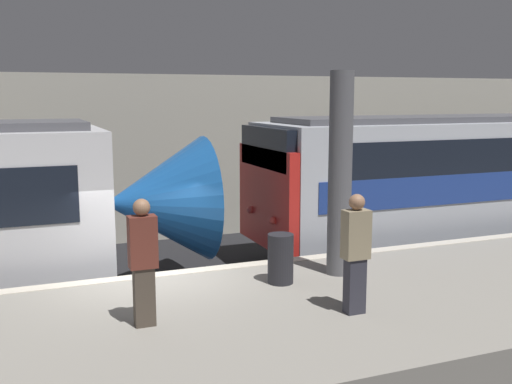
% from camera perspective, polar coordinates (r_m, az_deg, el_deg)
% --- Properties ---
extents(ground_plane, '(120.00, 120.00, 0.00)m').
position_cam_1_polar(ground_plane, '(11.39, -9.91, -12.71)').
color(ground_plane, black).
extents(platform, '(40.00, 4.94, 1.06)m').
position_cam_1_polar(platform, '(8.97, -6.58, -15.18)').
color(platform, gray).
rests_on(platform, ground).
extents(station_rear_barrier, '(50.00, 0.15, 4.83)m').
position_cam_1_polar(station_rear_barrier, '(17.36, -14.81, 2.89)').
color(station_rear_barrier, '#B2AD9E').
rests_on(station_rear_barrier, ground).
extents(support_pillar_near, '(0.42, 0.42, 3.59)m').
position_cam_1_polar(support_pillar_near, '(10.59, 8.01, 1.65)').
color(support_pillar_near, '#56565B').
rests_on(support_pillar_near, platform).
extents(person_waiting, '(0.38, 0.24, 1.77)m').
position_cam_1_polar(person_waiting, '(8.82, 9.47, -5.51)').
color(person_waiting, '#2D2D38').
rests_on(person_waiting, platform).
extents(person_walking, '(0.38, 0.24, 1.79)m').
position_cam_1_polar(person_walking, '(8.38, -10.70, -6.27)').
color(person_walking, '#473D33').
rests_on(person_walking, platform).
extents(trash_bin, '(0.44, 0.44, 0.85)m').
position_cam_1_polar(trash_bin, '(10.23, 2.35, -6.36)').
color(trash_bin, '#232328').
rests_on(trash_bin, platform).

